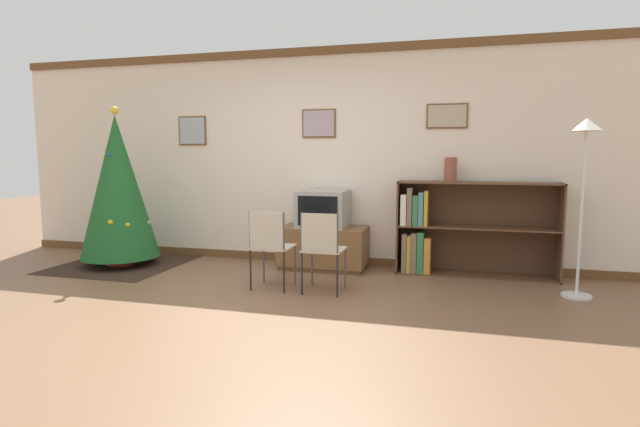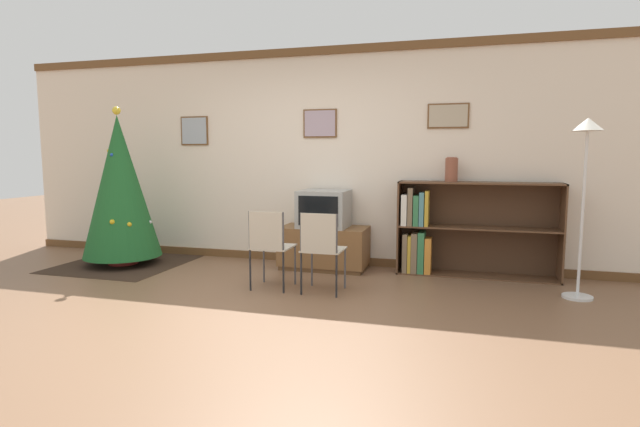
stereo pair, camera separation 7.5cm
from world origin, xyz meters
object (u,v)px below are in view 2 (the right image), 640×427
television (324,209)px  folding_chair_left (270,244)px  tv_console (324,248)px  standing_lamp (586,161)px  folding_chair_right (321,247)px  bookshelf (449,231)px  christmas_tree (120,187)px  vase (451,169)px

television → folding_chair_left: size_ratio=0.71×
tv_console → standing_lamp: (2.71, -0.54, 1.07)m
folding_chair_right → bookshelf: 1.69m
folding_chair_left → christmas_tree: bearing=165.0°
folding_chair_right → folding_chair_left: bearing=180.0°
television → folding_chair_left: 1.15m
folding_chair_left → bookshelf: bearing=34.5°
bookshelf → tv_console: bearing=-175.6°
christmas_tree → television: 2.57m
christmas_tree → folding_chair_left: christmas_tree is taller
standing_lamp → christmas_tree: bearing=179.3°
christmas_tree → bookshelf: bearing=8.5°
christmas_tree → folding_chair_left: bearing=-15.0°
standing_lamp → folding_chair_left: bearing=-169.7°
standing_lamp → folding_chair_right: bearing=-167.5°
tv_console → folding_chair_left: 1.14m
christmas_tree → folding_chair_right: (2.79, -0.60, -0.51)m
christmas_tree → television: (2.51, 0.48, -0.25)m
bookshelf → standing_lamp: bearing=-28.0°
tv_console → bookshelf: bookshelf is taller
television → standing_lamp: standing_lamp is taller
folding_chair_left → television: bearing=75.8°
television → vase: 1.55m
tv_console → television: 0.48m
tv_console → vase: vase is taller
christmas_tree → tv_console: (2.51, 0.48, -0.72)m
folding_chair_right → vase: (1.20, 1.22, 0.75)m
christmas_tree → standing_lamp: christmas_tree is taller
television → bookshelf: bearing=4.5°
christmas_tree → tv_console: christmas_tree is taller
vase → standing_lamp: size_ratio=0.16×
folding_chair_left → bookshelf: 2.12m
folding_chair_left → folding_chair_right: same height
tv_console → television: (-0.00, -0.00, 0.48)m
bookshelf → vase: 0.71m
christmas_tree → folding_chair_left: (2.24, -0.60, -0.51)m
christmas_tree → tv_console: 2.66m
christmas_tree → vase: bearing=8.8°
folding_chair_left → standing_lamp: bearing=10.3°
christmas_tree → vase: (3.98, 0.62, 0.24)m
christmas_tree → television: size_ratio=3.39×
television → vase: vase is taller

